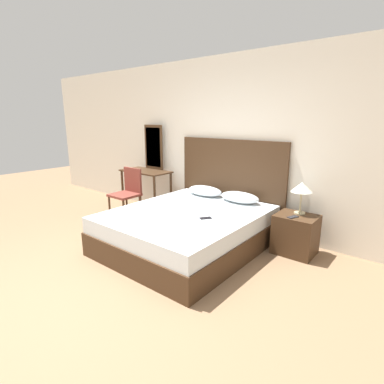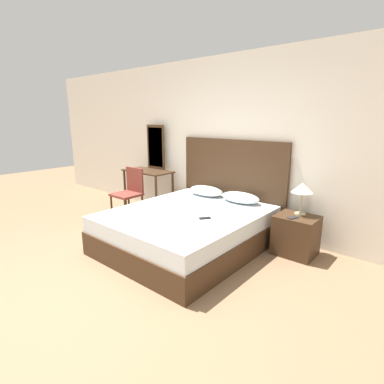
% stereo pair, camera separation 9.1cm
% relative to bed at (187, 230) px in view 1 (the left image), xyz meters
% --- Properties ---
extents(ground_plane, '(16.00, 16.00, 0.00)m').
position_rel_bed_xyz_m(ground_plane, '(-0.03, -1.59, -0.26)').
color(ground_plane, '#8C6B4C').
extents(wall_back, '(10.00, 0.06, 2.70)m').
position_rel_bed_xyz_m(wall_back, '(-0.03, 1.16, 1.09)').
color(wall_back, silver).
rests_on(wall_back, ground_plane).
extents(bed, '(1.80, 2.12, 0.52)m').
position_rel_bed_xyz_m(bed, '(0.00, 0.00, 0.00)').
color(bed, '#422B19').
rests_on(bed, ground_plane).
extents(headboard, '(1.89, 0.05, 1.43)m').
position_rel_bed_xyz_m(headboard, '(0.00, 1.09, 0.46)').
color(headboard, '#422B19').
rests_on(headboard, ground_plane).
extents(pillow_left, '(0.62, 0.33, 0.15)m').
position_rel_bed_xyz_m(pillow_left, '(-0.32, 0.84, 0.34)').
color(pillow_left, silver).
rests_on(pillow_left, bed).
extents(pillow_right, '(0.62, 0.33, 0.15)m').
position_rel_bed_xyz_m(pillow_right, '(0.32, 0.84, 0.34)').
color(pillow_right, silver).
rests_on(pillow_right, bed).
extents(phone_on_bed, '(0.14, 0.16, 0.01)m').
position_rel_bed_xyz_m(phone_on_bed, '(0.37, -0.08, 0.27)').
color(phone_on_bed, black).
rests_on(phone_on_bed, bed).
extents(nightstand, '(0.51, 0.44, 0.53)m').
position_rel_bed_xyz_m(nightstand, '(1.23, 0.76, 0.00)').
color(nightstand, '#422B19').
rests_on(nightstand, ground_plane).
extents(table_lamp, '(0.27, 0.27, 0.43)m').
position_rel_bed_xyz_m(table_lamp, '(1.23, 0.84, 0.61)').
color(table_lamp, tan).
rests_on(table_lamp, nightstand).
extents(phone_on_nightstand, '(0.12, 0.17, 0.01)m').
position_rel_bed_xyz_m(phone_on_nightstand, '(1.22, 0.65, 0.27)').
color(phone_on_nightstand, '#232328').
rests_on(phone_on_nightstand, nightstand).
extents(vanity_desk, '(0.97, 0.50, 0.79)m').
position_rel_bed_xyz_m(vanity_desk, '(-1.67, 0.79, 0.39)').
color(vanity_desk, '#422B19').
rests_on(vanity_desk, ground_plane).
extents(vanity_mirror, '(0.44, 0.03, 0.83)m').
position_rel_bed_xyz_m(vanity_mirror, '(-1.67, 1.01, 0.95)').
color(vanity_mirror, '#422B19').
rests_on(vanity_mirror, vanity_desk).
extents(chair, '(0.46, 0.45, 0.89)m').
position_rel_bed_xyz_m(chair, '(-1.67, 0.36, 0.24)').
color(chair, brown).
rests_on(chair, ground_plane).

